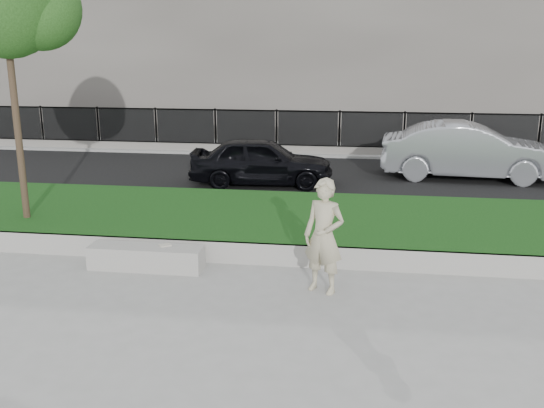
% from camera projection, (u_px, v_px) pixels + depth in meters
% --- Properties ---
extents(ground, '(90.00, 90.00, 0.00)m').
position_uv_depth(ground, '(214.00, 285.00, 9.94)').
color(ground, gray).
rests_on(ground, ground).
extents(grass_bank, '(34.00, 4.00, 0.40)m').
position_uv_depth(grass_bank, '(247.00, 222.00, 12.76)').
color(grass_bank, black).
rests_on(grass_bank, ground).
extents(grass_kerb, '(34.00, 0.08, 0.40)m').
position_uv_depth(grass_kerb, '(227.00, 253.00, 10.89)').
color(grass_kerb, gray).
rests_on(grass_kerb, ground).
extents(street, '(34.00, 7.00, 0.04)m').
position_uv_depth(street, '(281.00, 176.00, 18.07)').
color(street, black).
rests_on(street, ground).
extents(far_pavement, '(34.00, 3.00, 0.12)m').
position_uv_depth(far_pavement, '(296.00, 149.00, 22.36)').
color(far_pavement, gray).
rests_on(far_pavement, ground).
extents(iron_fence, '(32.00, 0.30, 1.50)m').
position_uv_depth(iron_fence, '(293.00, 140.00, 21.28)').
color(iron_fence, slate).
rests_on(iron_fence, far_pavement).
extents(building_facade, '(34.00, 10.00, 10.00)m').
position_uv_depth(building_facade, '(313.00, 17.00, 27.79)').
color(building_facade, '#5C5651').
rests_on(building_facade, ground).
extents(stone_bench, '(2.01, 0.50, 0.41)m').
position_uv_depth(stone_bench, '(146.00, 258.00, 10.62)').
color(stone_bench, gray).
rests_on(stone_bench, ground).
extents(man, '(0.79, 0.67, 1.84)m').
position_uv_depth(man, '(324.00, 236.00, 9.47)').
color(man, '#BBB290').
rests_on(man, ground).
extents(book, '(0.24, 0.23, 0.02)m').
position_uv_depth(book, '(165.00, 245.00, 10.59)').
color(book, beige).
rests_on(book, stone_bench).
extents(car_dark, '(4.00, 1.82, 1.33)m').
position_uv_depth(car_dark, '(261.00, 161.00, 16.67)').
color(car_dark, black).
rests_on(car_dark, street).
extents(car_silver, '(5.01, 2.03, 1.62)m').
position_uv_depth(car_silver, '(468.00, 151.00, 17.39)').
color(car_silver, '#9A9CA2').
rests_on(car_silver, street).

